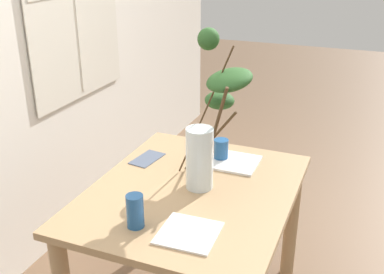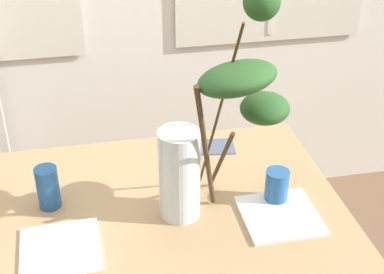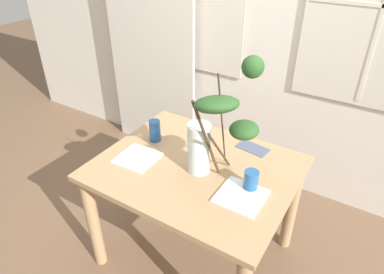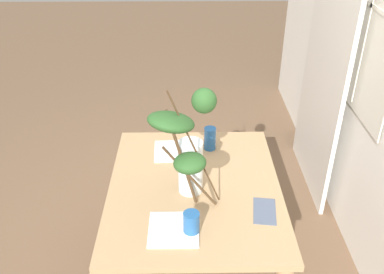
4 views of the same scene
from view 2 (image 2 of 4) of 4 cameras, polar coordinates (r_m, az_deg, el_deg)
dining_table at (r=1.88m, az=-2.36°, el=-10.79°), size 1.13×0.92×0.75m
vase_with_branches at (r=1.60m, az=2.17°, el=0.86°), size 0.39×0.39×0.72m
drinking_glass_blue_left at (r=1.82m, az=-14.56°, el=-5.03°), size 0.07×0.07×0.14m
drinking_glass_blue_right at (r=1.81m, az=8.69°, el=-5.03°), size 0.08×0.08×0.11m
plate_square_left at (r=1.68m, az=-13.35°, el=-11.11°), size 0.24×0.24×0.01m
plate_square_right at (r=1.78m, az=9.00°, el=-7.97°), size 0.24×0.24×0.01m
napkin_folded at (r=2.10m, az=1.68°, el=-1.03°), size 0.21×0.14×0.00m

